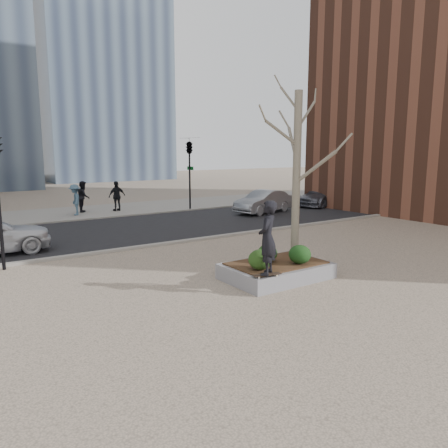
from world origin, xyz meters
TOP-DOWN VIEW (x-y plane):
  - ground at (0.00, 0.00)m, footprint 120.00×120.00m
  - street at (0.00, 10.00)m, footprint 60.00×8.00m
  - far_sidewalk at (0.00, 17.00)m, footprint 60.00×6.00m
  - planter at (1.00, 0.00)m, footprint 3.00×2.00m
  - planter_mulch at (1.00, 0.00)m, footprint 2.70×1.70m
  - sycamore_tree at (2.00, 0.30)m, footprint 2.80×2.80m
  - shrub_left at (0.11, -0.34)m, footprint 0.66×0.66m
  - shrub_middle at (0.84, 0.23)m, footprint 0.59×0.59m
  - shrub_right at (1.46, -0.49)m, footprint 0.65×0.65m
  - skateboard at (-0.10, -0.88)m, footprint 0.81×0.38m
  - skateboarder at (-0.10, -0.88)m, footprint 0.85×0.81m
  - car_silver at (9.26, 10.63)m, footprint 4.30×2.30m
  - car_third at (14.77, 11.03)m, footprint 4.85×2.85m
  - pedestrian_a at (0.52, 17.10)m, footprint 0.97×1.09m
  - pedestrian_b at (-0.31, 15.98)m, footprint 0.86×1.25m
  - pedestrian_c at (2.34, 16.35)m, footprint 1.12×0.57m
  - traffic_light_far at (6.50, 14.60)m, footprint 0.60×2.48m

SIDE VIEW (x-z plane):
  - ground at x=0.00m, z-range 0.00..0.00m
  - street at x=0.00m, z-range 0.00..0.02m
  - far_sidewalk at x=0.00m, z-range 0.00..0.02m
  - planter at x=1.00m, z-range 0.00..0.45m
  - planter_mulch at x=1.00m, z-range 0.45..0.49m
  - skateboard at x=-0.10m, z-range 0.45..0.53m
  - car_third at x=14.77m, z-range 0.02..1.34m
  - car_silver at x=9.26m, z-range 0.02..1.37m
  - shrub_middle at x=0.84m, z-range 0.49..0.99m
  - shrub_right at x=1.46m, z-range 0.49..1.04m
  - shrub_left at x=0.11m, z-range 0.49..1.05m
  - pedestrian_b at x=-0.31m, z-range 0.02..1.81m
  - pedestrian_c at x=2.34m, z-range 0.02..1.86m
  - pedestrian_a at x=0.52m, z-range 0.02..1.89m
  - skateboarder at x=-0.10m, z-range 0.53..2.47m
  - traffic_light_far at x=6.50m, z-range 0.00..4.50m
  - sycamore_tree at x=2.00m, z-range 0.49..7.09m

